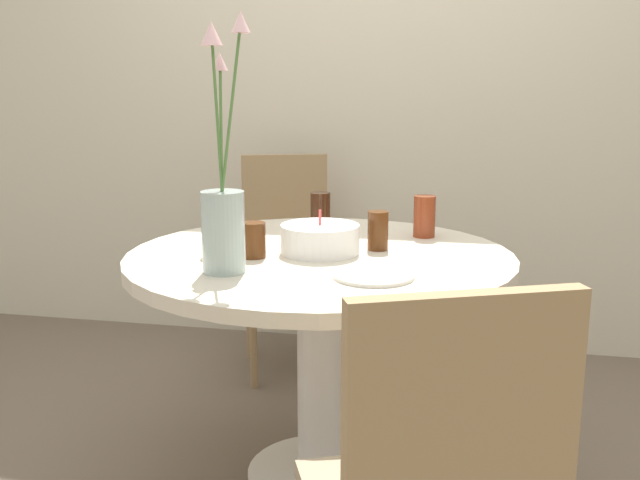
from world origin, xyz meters
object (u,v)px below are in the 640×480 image
object	(u,v)px
drink_glass_3	(214,238)
drink_glass_4	(378,231)
birthday_cake	(319,239)
flower_vase	(223,205)
drink_glass_0	(320,212)
drink_glass_2	(424,216)
drink_glass_1	(253,240)
chair_right_flank	(287,248)
side_plate	(373,276)

from	to	relation	value
drink_glass_3	drink_glass_4	world-z (taller)	drink_glass_4
drink_glass_4	birthday_cake	bearing A→B (deg)	-155.42
flower_vase	drink_glass_0	size ratio (longest dim) A/B	5.02
drink_glass_2	drink_glass_4	distance (m)	0.25
drink_glass_1	drink_glass_3	xyz separation A→B (m)	(-0.12, 0.00, 0.00)
birthday_cake	flower_vase	xyz separation A→B (m)	(-0.21, -0.26, 0.14)
birthday_cake	drink_glass_4	world-z (taller)	birthday_cake
flower_vase	drink_glass_2	size ratio (longest dim) A/B	4.95
flower_vase	drink_glass_3	distance (m)	0.23
drink_glass_4	drink_glass_2	bearing A→B (deg)	59.91
flower_vase	drink_glass_1	bearing A→B (deg)	79.22
chair_right_flank	side_plate	xyz separation A→B (m)	(0.53, -1.17, 0.21)
drink_glass_4	chair_right_flank	bearing A→B (deg)	120.42
birthday_cake	drink_glass_3	world-z (taller)	birthday_cake
side_plate	drink_glass_1	bearing A→B (deg)	157.73
chair_right_flank	flower_vase	world-z (taller)	flower_vase
drink_glass_1	drink_glass_2	size ratio (longest dim) A/B	0.76
drink_glass_0	drink_glass_4	distance (m)	0.33
drink_glass_2	flower_vase	bearing A→B (deg)	-132.13
drink_glass_1	chair_right_flank	bearing A→B (deg)	98.67
birthday_cake	drink_glass_4	bearing A→B (deg)	24.58
drink_glass_0	drink_glass_3	size ratio (longest dim) A/B	1.29
drink_glass_1	drink_glass_4	size ratio (longest dim) A/B	0.87
drink_glass_0	chair_right_flank	bearing A→B (deg)	113.89
drink_glass_2	drink_glass_1	bearing A→B (deg)	-140.34
chair_right_flank	drink_glass_0	world-z (taller)	chair_right_flank
drink_glass_1	drink_glass_3	world-z (taller)	same
drink_glass_4	drink_glass_3	bearing A→B (deg)	-159.88
drink_glass_1	drink_glass_2	bearing A→B (deg)	39.66
flower_vase	side_plate	distance (m)	0.44
drink_glass_0	drink_glass_3	xyz separation A→B (m)	(-0.24, -0.40, -0.02)
chair_right_flank	drink_glass_4	bearing A→B (deg)	-79.41
drink_glass_1	drink_glass_4	xyz separation A→B (m)	(0.34, 0.17, 0.01)
drink_glass_0	drink_glass_2	xyz separation A→B (m)	(0.35, -0.01, 0.00)
chair_right_flank	drink_glass_4	size ratio (longest dim) A/B	7.88
birthday_cake	drink_glass_4	distance (m)	0.18
side_plate	drink_glass_0	world-z (taller)	drink_glass_0
drink_glass_2	drink_glass_0	bearing A→B (deg)	177.78
side_plate	drink_glass_0	distance (m)	0.62
drink_glass_2	chair_right_flank	bearing A→B (deg)	134.85
side_plate	drink_glass_2	world-z (taller)	drink_glass_2
drink_glass_2	drink_glass_4	size ratio (longest dim) A/B	1.16
drink_glass_0	drink_glass_3	world-z (taller)	drink_glass_0
side_plate	drink_glass_1	size ratio (longest dim) A/B	2.07
flower_vase	drink_glass_1	distance (m)	0.21
drink_glass_3	drink_glass_0	bearing A→B (deg)	59.45
birthday_cake	drink_glass_0	bearing A→B (deg)	100.90
drink_glass_3	chair_right_flank	bearing A→B (deg)	91.94
chair_right_flank	drink_glass_3	bearing A→B (deg)	-107.89
birthday_cake	side_plate	bearing A→B (deg)	-51.73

